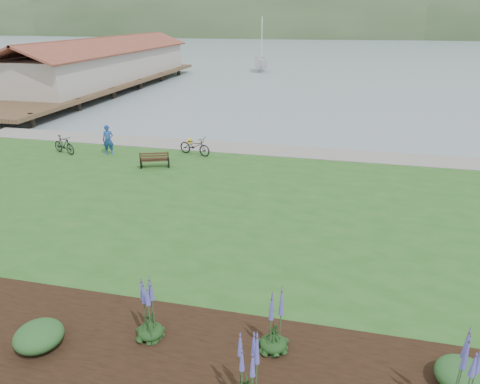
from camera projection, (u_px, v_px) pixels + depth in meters
The scene contains 17 objects.
ground at pixel (210, 202), 18.66m from camera, with size 600.00×600.00×0.00m, color gray.
lawn at pixel (195, 217), 16.79m from camera, with size 34.00×20.00×0.40m, color #25571E.
shoreline_path at pixel (244, 148), 24.71m from camera, with size 34.00×2.20×0.03m, color gray.
garden_bed at pixel (212, 378), 9.05m from camera, with size 24.00×4.40×0.04m, color black.
far_hillside at pixel (384, 36), 167.48m from camera, with size 580.00×80.00×38.00m, color #34502D, non-canonical shape.
pier_pavilion at pixel (107, 64), 46.60m from camera, with size 8.00×36.00×5.40m.
park_bench at pixel (155, 160), 21.45m from camera, with size 1.53×1.02×0.88m.
person at pixel (108, 137), 23.33m from camera, with size 0.70×0.48×1.93m, color #204594.
bicycle_a at pixel (195, 146), 23.44m from camera, with size 1.94×0.68×1.02m, color black.
bicycle_b at pixel (64, 145), 23.66m from camera, with size 1.68×0.48×1.01m, color black.
sailboat at pixel (261, 71), 61.96m from camera, with size 8.97×9.13×23.64m, color silver.
pannier at pixel (190, 141), 25.65m from camera, with size 0.18×0.27×0.29m, color yellow.
echium_0 at pixel (248, 373), 8.08m from camera, with size 0.62×0.62×1.95m.
echium_1 at pixel (274, 326), 9.57m from camera, with size 0.62×0.62×1.82m.
echium_4 at pixel (148, 309), 9.89m from camera, with size 0.62×0.62×1.89m.
shrub_0 at pixel (39, 336), 9.82m from camera, with size 1.11×1.11×0.56m, color #1E4C21.
shrub_2 at pixel (463, 376), 8.73m from camera, with size 1.11×1.11×0.55m, color #1E4C21.
Camera 1 is at (5.13, -16.34, 7.54)m, focal length 32.00 mm.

